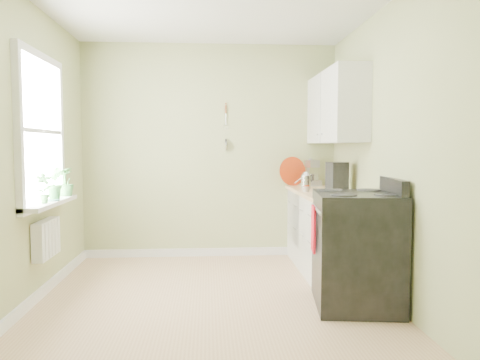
{
  "coord_description": "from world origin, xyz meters",
  "views": [
    {
      "loc": [
        -0.03,
        -4.17,
        1.41
      ],
      "look_at": [
        0.29,
        0.55,
        1.07
      ],
      "focal_mm": 35.0,
      "sensor_mm": 36.0,
      "label": 1
    }
  ],
  "objects": [
    {
      "name": "plant_c",
      "position": [
        -1.5,
        0.75,
        1.05
      ],
      "size": [
        0.22,
        0.22,
        0.29
      ],
      "primitive_type": "imported",
      "rotation": [
        0.0,
        0.0,
        4.24
      ],
      "color": "#42823F",
      "rests_on": "window_sill"
    },
    {
      "name": "wall_utensils",
      "position": [
        0.2,
        1.78,
        1.56
      ],
      "size": [
        0.02,
        0.14,
        0.58
      ],
      "color": "#E7BF8D",
      "rests_on": "wall_back"
    },
    {
      "name": "red_tray",
      "position": [
        1.05,
        1.72,
        1.1
      ],
      "size": [
        0.37,
        0.18,
        0.37
      ],
      "primitive_type": "cylinder",
      "rotation": [
        1.45,
        0.0,
        0.34
      ],
      "color": "#A52B0A",
      "rests_on": "countertop"
    },
    {
      "name": "radiator",
      "position": [
        -1.54,
        0.25,
        0.55
      ],
      "size": [
        0.12,
        0.5,
        0.35
      ],
      "primitive_type": "cube",
      "color": "white",
      "rests_on": "wall_left"
    },
    {
      "name": "wall_left",
      "position": [
        -1.61,
        0.0,
        1.35
      ],
      "size": [
        0.02,
        3.6,
        2.7
      ],
      "primitive_type": "cube",
      "color": "tan",
      "rests_on": "floor"
    },
    {
      "name": "coffee_maker",
      "position": [
        1.39,
        0.89,
        1.07
      ],
      "size": [
        0.22,
        0.23,
        0.33
      ],
      "color": "black",
      "rests_on": "countertop"
    },
    {
      "name": "window_sill",
      "position": [
        -1.51,
        0.3,
        0.88
      ],
      "size": [
        0.18,
        1.14,
        0.04
      ],
      "primitive_type": "cube",
      "color": "white",
      "rests_on": "wall_left"
    },
    {
      "name": "base_cabinets",
      "position": [
        1.3,
        1.0,
        0.43
      ],
      "size": [
        0.6,
        1.6,
        0.87
      ],
      "primitive_type": "cube",
      "color": "white",
      "rests_on": "floor"
    },
    {
      "name": "window",
      "position": [
        -1.58,
        0.3,
        1.55
      ],
      "size": [
        0.06,
        1.14,
        1.44
      ],
      "color": "white",
      "rests_on": "wall_left"
    },
    {
      "name": "upper_cabinets",
      "position": [
        1.43,
        1.1,
        1.85
      ],
      "size": [
        0.35,
        1.4,
        0.8
      ],
      "primitive_type": "cube",
      "color": "white",
      "rests_on": "wall_right"
    },
    {
      "name": "wall_back",
      "position": [
        0.0,
        1.81,
        1.35
      ],
      "size": [
        3.2,
        0.02,
        2.7
      ],
      "primitive_type": "cube",
      "color": "tan",
      "rests_on": "floor"
    },
    {
      "name": "countertop",
      "position": [
        1.29,
        1.0,
        0.89
      ],
      "size": [
        0.64,
        1.6,
        0.04
      ],
      "primitive_type": "cube",
      "color": "#E7BF8D",
      "rests_on": "base_cabinets"
    },
    {
      "name": "jar",
      "position": [
        1.05,
        0.89,
        0.95
      ],
      "size": [
        0.07,
        0.07,
        0.07
      ],
      "color": "#A99887",
      "rests_on": "countertop"
    },
    {
      "name": "plant_a",
      "position": [
        -1.5,
        0.1,
        1.04
      ],
      "size": [
        0.18,
        0.16,
        0.28
      ],
      "primitive_type": "imported",
      "rotation": [
        0.0,
        0.0,
        0.47
      ],
      "color": "#42823F",
      "rests_on": "window_sill"
    },
    {
      "name": "stove",
      "position": [
        1.28,
        -0.18,
        0.51
      ],
      "size": [
        0.82,
        0.91,
        1.13
      ],
      "color": "black",
      "rests_on": "floor"
    },
    {
      "name": "stand_mixer",
      "position": [
        1.3,
        1.74,
        1.06
      ],
      "size": [
        0.22,
        0.32,
        0.36
      ],
      "color": "#B2B2B7",
      "rests_on": "countertop"
    },
    {
      "name": "wall_right",
      "position": [
        1.61,
        0.0,
        1.35
      ],
      "size": [
        0.02,
        3.6,
        2.7
      ],
      "primitive_type": "cube",
      "color": "tan",
      "rests_on": "floor"
    },
    {
      "name": "kettle",
      "position": [
        1.12,
        1.23,
        1.01
      ],
      "size": [
        0.2,
        0.12,
        0.2
      ],
      "color": "silver",
      "rests_on": "countertop"
    },
    {
      "name": "floor",
      "position": [
        0.0,
        0.0,
        -0.01
      ],
      "size": [
        3.2,
        3.6,
        0.02
      ],
      "primitive_type": "cube",
      "color": "tan",
      "rests_on": "ground"
    },
    {
      "name": "plant_b",
      "position": [
        -1.5,
        0.4,
        1.06
      ],
      "size": [
        0.19,
        0.21,
        0.32
      ],
      "primitive_type": "imported",
      "rotation": [
        0.0,
        0.0,
        1.91
      ],
      "color": "#42823F",
      "rests_on": "window_sill"
    }
  ]
}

